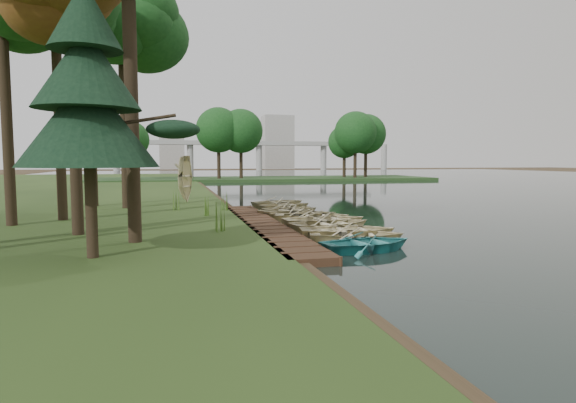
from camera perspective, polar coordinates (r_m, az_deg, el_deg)
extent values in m
plane|color=#3D2F1D|center=(21.69, 1.16, -3.19)|extent=(300.00, 300.00, 0.00)
cube|color=black|center=(54.14, 27.32, 1.17)|extent=(130.00, 200.00, 0.05)
cube|color=#3A2516|center=(21.32, -3.01, -2.93)|extent=(1.60, 16.00, 0.30)
cube|color=#26441E|center=(72.08, -2.90, 2.68)|extent=(50.00, 14.00, 0.45)
cylinder|color=black|center=(71.43, -21.68, 4.42)|extent=(0.50, 0.50, 4.80)
sphere|color=#194819|center=(71.51, -21.77, 7.30)|extent=(5.60, 5.60, 5.60)
cylinder|color=black|center=(70.82, -16.31, 4.57)|extent=(0.50, 0.50, 4.80)
sphere|color=#194819|center=(70.90, -16.39, 7.48)|extent=(5.60, 5.60, 5.60)
cylinder|color=black|center=(70.84, -10.90, 4.68)|extent=(0.50, 0.50, 4.80)
sphere|color=#194819|center=(70.92, -10.95, 7.59)|extent=(5.60, 5.60, 5.60)
cylinder|color=black|center=(71.48, -5.54, 4.74)|extent=(0.50, 0.50, 4.80)
sphere|color=#194819|center=(71.56, -5.56, 7.63)|extent=(5.60, 5.60, 5.60)
cylinder|color=black|center=(72.73, -0.32, 4.77)|extent=(0.50, 0.50, 4.80)
sphere|color=#194819|center=(72.81, -0.32, 7.60)|extent=(5.60, 5.60, 5.60)
cylinder|color=black|center=(74.55, 4.69, 4.76)|extent=(0.50, 0.50, 4.80)
sphere|color=#194819|center=(74.63, 4.71, 7.52)|extent=(5.60, 5.60, 5.60)
cylinder|color=black|center=(76.92, 9.42, 4.71)|extent=(0.50, 0.50, 4.80)
sphere|color=#194819|center=(76.99, 9.46, 7.39)|extent=(5.60, 5.60, 5.60)
cube|color=#A5A5A0|center=(141.69, -7.47, 6.90)|extent=(90.00, 4.00, 1.20)
cylinder|color=#A5A5A0|center=(141.50, -19.66, 5.03)|extent=(1.80, 1.80, 8.00)
cylinder|color=#A5A5A0|center=(140.86, -11.51, 5.22)|extent=(1.80, 1.80, 8.00)
cylinder|color=#A5A5A0|center=(143.05, -3.45, 5.31)|extent=(1.80, 1.80, 8.00)
cylinder|color=#A5A5A0|center=(147.93, 4.23, 5.29)|extent=(1.80, 1.80, 8.00)
cylinder|color=#A5A5A0|center=(155.25, 11.30, 5.19)|extent=(1.80, 1.80, 8.00)
cube|color=#A5A5A0|center=(164.73, -1.26, 7.01)|extent=(10.00, 8.00, 18.00)
cube|color=#A5A5A0|center=(165.78, -13.60, 5.82)|extent=(8.00, 8.00, 12.00)
imported|color=teal|center=(16.24, 9.44, -4.64)|extent=(3.54, 2.76, 0.67)
imported|color=beige|center=(17.71, 8.10, -3.74)|extent=(3.96, 3.23, 0.72)
imported|color=beige|center=(18.66, 7.14, -3.21)|extent=(4.05, 3.14, 0.77)
imported|color=beige|center=(20.53, 5.14, -2.46)|extent=(4.11, 3.29, 0.76)
imported|color=beige|center=(21.75, 4.40, -1.99)|extent=(3.99, 2.95, 0.80)
imported|color=beige|center=(23.39, 2.84, -1.56)|extent=(4.17, 3.47, 0.75)
imported|color=beige|center=(24.51, 1.73, -1.30)|extent=(3.86, 3.11, 0.71)
imported|color=beige|center=(25.86, 0.31, -0.93)|extent=(4.29, 3.70, 0.75)
imported|color=beige|center=(27.42, 0.03, -0.71)|extent=(3.52, 2.92, 0.63)
imported|color=beige|center=(29.07, -0.26, -0.33)|extent=(3.89, 3.25, 0.69)
imported|color=beige|center=(30.92, -1.11, 0.02)|extent=(4.07, 3.36, 0.73)
imported|color=beige|center=(32.11, -11.96, 0.45)|extent=(3.71, 3.35, 0.63)
cylinder|color=black|center=(17.08, -18.11, 12.60)|extent=(0.44, 0.44, 10.23)
cylinder|color=black|center=(19.46, -24.07, 9.91)|extent=(0.42, 0.42, 9.19)
cylinder|color=black|center=(23.50, -30.41, 9.37)|extent=(0.43, 0.43, 9.72)
cylinder|color=black|center=(24.58, -25.52, 9.26)|extent=(0.43, 0.43, 9.64)
ellipsoid|color=#194819|center=(25.44, -25.95, 20.13)|extent=(4.42, 4.42, 3.76)
cylinder|color=black|center=(31.51, -22.44, 12.56)|extent=(0.53, 0.53, 14.29)
cylinder|color=black|center=(29.32, -18.88, 8.82)|extent=(0.44, 0.44, 9.77)
ellipsoid|color=#194819|center=(30.07, -19.15, 18.14)|extent=(4.63, 4.63, 3.94)
cylinder|color=black|center=(14.65, -22.30, -0.40)|extent=(0.32, 0.32, 3.00)
cone|color=black|center=(14.64, -22.61, 8.88)|extent=(3.80, 3.80, 2.60)
cone|color=black|center=(14.81, -22.80, 14.38)|extent=(2.90, 2.90, 2.25)
cone|color=black|center=(15.12, -22.99, 19.71)|extent=(2.00, 2.00, 1.90)
cone|color=#3F661E|center=(18.82, -7.95, -1.89)|extent=(0.60, 0.60, 1.09)
cone|color=#3F661E|center=(24.36, -9.72, -0.59)|extent=(0.60, 0.60, 0.90)
cone|color=#3F661E|center=(27.41, -13.27, 0.13)|extent=(0.60, 0.60, 1.07)
cone|color=#3F661E|center=(26.72, -7.65, 0.17)|extent=(0.60, 0.60, 1.13)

